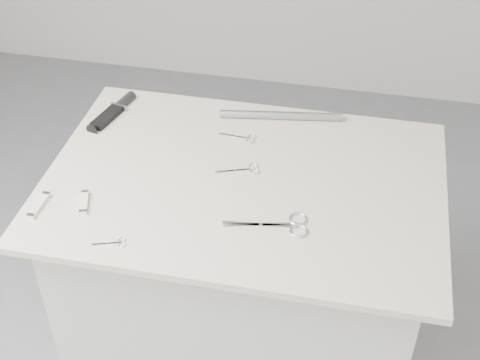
% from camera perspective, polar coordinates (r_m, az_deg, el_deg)
% --- Properties ---
extents(plinth, '(0.90, 0.60, 0.90)m').
position_cam_1_polar(plinth, '(2.01, 0.28, -10.39)').
color(plinth, silver).
rests_on(plinth, ground).
extents(display_board, '(1.00, 0.70, 0.02)m').
position_cam_1_polar(display_board, '(1.68, 0.33, -0.23)').
color(display_board, beige).
rests_on(display_board, plinth).
extents(large_shears, '(0.20, 0.09, 0.01)m').
position_cam_1_polar(large_shears, '(1.55, 3.85, -3.84)').
color(large_shears, silver).
rests_on(large_shears, display_board).
extents(embroidery_scissors_a, '(0.11, 0.06, 0.00)m').
position_cam_1_polar(embroidery_scissors_a, '(1.71, 0.48, 0.90)').
color(embroidery_scissors_a, silver).
rests_on(embroidery_scissors_a, display_board).
extents(embroidery_scissors_b, '(0.10, 0.05, 0.00)m').
position_cam_1_polar(embroidery_scissors_b, '(1.82, 0.30, 3.64)').
color(embroidery_scissors_b, silver).
rests_on(embroidery_scissors_b, display_board).
extents(tiny_scissors, '(0.08, 0.04, 0.00)m').
position_cam_1_polar(tiny_scissors, '(1.54, -10.71, -5.32)').
color(tiny_scissors, silver).
rests_on(tiny_scissors, display_board).
extents(sheathed_knife, '(0.07, 0.19, 0.02)m').
position_cam_1_polar(sheathed_knife, '(1.95, -10.59, 5.89)').
color(sheathed_knife, black).
rests_on(sheathed_knife, display_board).
extents(pocket_knife_a, '(0.04, 0.08, 0.01)m').
position_cam_1_polar(pocket_knife_a, '(1.65, -13.16, -1.89)').
color(pocket_knife_a, white).
rests_on(pocket_knife_a, display_board).
extents(pocket_knife_b, '(0.02, 0.09, 0.01)m').
position_cam_1_polar(pocket_knife_b, '(1.67, -16.79, -2.06)').
color(pocket_knife_b, white).
rests_on(pocket_knife_b, display_board).
extents(metal_rail, '(0.34, 0.07, 0.02)m').
position_cam_1_polar(metal_rail, '(1.89, 3.49, 5.52)').
color(metal_rail, gray).
rests_on(metal_rail, display_board).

